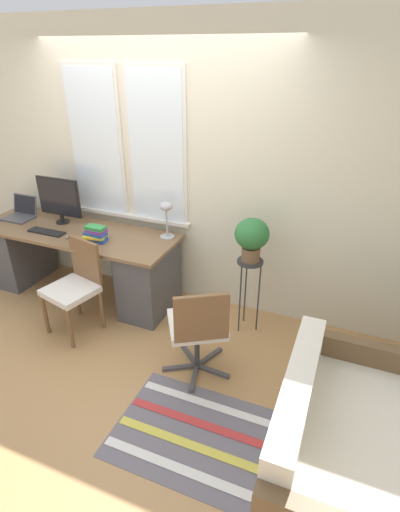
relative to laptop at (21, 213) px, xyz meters
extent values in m
plane|color=tan|center=(1.59, -0.43, -0.79)|extent=(14.00, 14.00, 0.00)
cube|color=beige|center=(1.59, 0.37, 0.56)|extent=(9.00, 0.06, 2.70)
cube|color=silver|center=(0.86, 0.33, 0.76)|extent=(0.63, 0.02, 1.47)
cube|color=white|center=(0.86, 0.32, 0.76)|extent=(0.56, 0.01, 1.40)
cube|color=silver|center=(1.55, 0.33, 0.76)|extent=(0.63, 0.02, 1.47)
cube|color=white|center=(1.55, 0.32, 0.76)|extent=(0.56, 0.01, 1.40)
cube|color=silver|center=(1.21, 0.34, 0.04)|extent=(1.37, 0.11, 0.04)
cube|color=brown|center=(0.78, -0.07, -0.07)|extent=(2.15, 0.72, 0.03)
cube|color=#4C4C51|center=(-0.06, -0.07, -0.44)|extent=(0.40, 0.64, 0.71)
cube|color=#4C4C51|center=(1.61, -0.07, -0.44)|extent=(0.40, 0.64, 0.71)
cube|color=#4C4C51|center=(0.00, -0.05, -0.04)|extent=(0.32, 0.22, 0.02)
cube|color=#4C4C51|center=(0.00, 0.09, 0.07)|extent=(0.32, 0.06, 0.21)
cube|color=black|center=(0.00, 0.08, 0.07)|extent=(0.28, 0.05, 0.19)
cylinder|color=black|center=(0.51, 0.07, -0.04)|extent=(0.14, 0.14, 0.02)
cylinder|color=black|center=(0.51, 0.07, 0.00)|extent=(0.04, 0.04, 0.08)
cube|color=black|center=(0.51, 0.07, 0.23)|extent=(0.51, 0.02, 0.40)
cube|color=black|center=(0.51, 0.06, 0.23)|extent=(0.49, 0.01, 0.38)
cube|color=black|center=(0.54, -0.21, -0.04)|extent=(0.40, 0.11, 0.02)
ellipsoid|color=slate|center=(0.83, -0.24, -0.04)|extent=(0.04, 0.06, 0.03)
cylinder|color=#ADADB2|center=(1.72, 0.15, -0.05)|extent=(0.14, 0.14, 0.01)
cylinder|color=#ADADB2|center=(1.72, 0.15, 0.10)|extent=(0.02, 0.02, 0.29)
ellipsoid|color=#ADADB2|center=(1.72, 0.15, 0.27)|extent=(0.13, 0.13, 0.08)
cube|color=#2851B2|center=(1.14, -0.20, -0.03)|extent=(0.20, 0.13, 0.04)
cube|color=yellow|center=(1.12, -0.18, 0.00)|extent=(0.23, 0.20, 0.02)
cube|color=#2851B2|center=(1.12, -0.18, 0.03)|extent=(0.23, 0.13, 0.03)
cube|color=purple|center=(1.13, -0.18, 0.06)|extent=(0.18, 0.13, 0.03)
cube|color=green|center=(1.13, -0.19, 0.09)|extent=(0.19, 0.10, 0.03)
cylinder|color=brown|center=(0.90, -0.78, -0.57)|extent=(0.04, 0.04, 0.44)
cylinder|color=brown|center=(1.26, -0.87, -0.57)|extent=(0.04, 0.04, 0.44)
cylinder|color=brown|center=(0.99, -0.43, -0.57)|extent=(0.04, 0.04, 0.44)
cylinder|color=brown|center=(1.34, -0.52, -0.57)|extent=(0.04, 0.04, 0.44)
cube|color=silver|center=(1.12, -0.65, -0.35)|extent=(0.50, 0.49, 0.06)
cube|color=brown|center=(1.17, -0.44, -0.12)|extent=(0.37, 0.12, 0.41)
cube|color=#47474C|center=(2.26, -0.75, -0.78)|extent=(0.27, 0.19, 0.03)
cube|color=#47474C|center=(2.42, -0.82, -0.78)|extent=(0.10, 0.30, 0.03)
cube|color=#47474C|center=(2.53, -0.69, -0.78)|extent=(0.30, 0.06, 0.03)
cube|color=#47474C|center=(2.44, -0.54, -0.78)|extent=(0.15, 0.29, 0.03)
cube|color=#47474C|center=(2.27, -0.58, -0.78)|extent=(0.25, 0.22, 0.03)
cylinder|color=#333338|center=(2.38, -0.67, -0.57)|extent=(0.04, 0.04, 0.39)
cube|color=silver|center=(2.38, -0.67, -0.34)|extent=(0.59, 0.59, 0.06)
cube|color=brown|center=(2.50, -0.87, -0.12)|extent=(0.36, 0.24, 0.38)
cube|color=white|center=(3.60, -1.23, -0.59)|extent=(0.85, 1.20, 0.41)
cube|color=white|center=(3.26, -1.23, -0.23)|extent=(0.16, 1.20, 0.31)
cube|color=brown|center=(3.60, -0.58, -0.50)|extent=(0.85, 0.09, 0.58)
cylinder|color=#333338|center=(2.61, 0.01, -0.07)|extent=(0.24, 0.24, 0.02)
cylinder|color=#333338|center=(2.71, 0.01, -0.44)|extent=(0.01, 0.01, 0.71)
cylinder|color=#333338|center=(2.56, 0.10, -0.44)|extent=(0.01, 0.01, 0.71)
cylinder|color=#333338|center=(2.56, -0.07, -0.44)|extent=(0.01, 0.01, 0.71)
cylinder|color=brown|center=(2.61, 0.01, 0.00)|extent=(0.16, 0.16, 0.13)
ellipsoid|color=#2D7038|center=(2.61, 0.01, 0.20)|extent=(0.30, 0.30, 0.27)
cube|color=slate|center=(2.82, -1.29, -0.79)|extent=(1.50, 0.83, 0.01)
cube|color=white|center=(2.82, -1.57, -0.78)|extent=(1.47, 0.07, 0.00)
cube|color=#DBCC4C|center=(2.82, -1.39, -0.78)|extent=(1.47, 0.07, 0.00)
cube|color=#C63838|center=(2.82, -1.20, -0.78)|extent=(1.47, 0.07, 0.00)
cube|color=white|center=(2.82, -1.02, -0.78)|extent=(1.47, 0.07, 0.00)
camera|label=1|loc=(3.39, -3.04, 1.60)|focal=28.00mm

